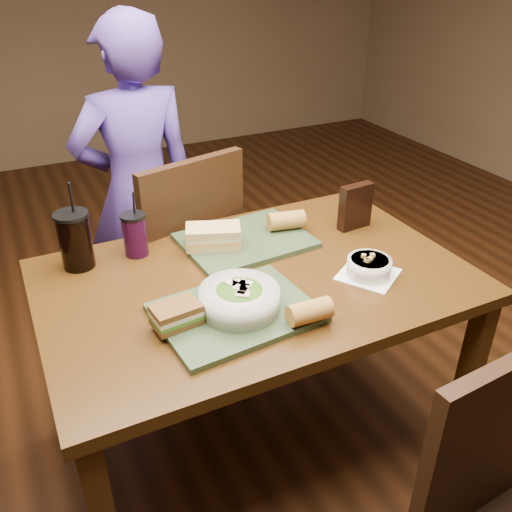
{
  "coord_description": "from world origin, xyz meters",
  "views": [
    {
      "loc": [
        -0.63,
        -1.28,
        1.64
      ],
      "look_at": [
        0.0,
        0.0,
        0.82
      ],
      "focal_mm": 38.0,
      "sensor_mm": 36.0,
      "label": 1
    }
  ],
  "objects_px": {
    "tray_near": "(236,312)",
    "baguette_far": "(286,220)",
    "cup_berry": "(135,234)",
    "chip_bag": "(355,207)",
    "chair_far": "(188,258)",
    "cup_cola": "(75,240)",
    "salad_bowl": "(240,298)",
    "dining_table": "(256,300)",
    "sandwich_near": "(176,315)",
    "soup_bowl": "(369,266)",
    "baguette_near": "(310,311)",
    "diner": "(139,192)",
    "sandwich_far": "(213,236)",
    "tray_far": "(245,240)"
  },
  "relations": [
    {
      "from": "sandwich_near",
      "to": "chip_bag",
      "type": "distance_m",
      "value": 0.83
    },
    {
      "from": "chair_far",
      "to": "cup_cola",
      "type": "bearing_deg",
      "value": -152.39
    },
    {
      "from": "cup_cola",
      "to": "chair_far",
      "type": "bearing_deg",
      "value": 27.61
    },
    {
      "from": "salad_bowl",
      "to": "sandwich_far",
      "type": "xyz_separation_m",
      "value": [
        0.07,
        0.37,
        -0.0
      ]
    },
    {
      "from": "tray_far",
      "to": "diner",
      "type": "bearing_deg",
      "value": 106.53
    },
    {
      "from": "salad_bowl",
      "to": "baguette_far",
      "type": "relative_size",
      "value": 1.72
    },
    {
      "from": "diner",
      "to": "sandwich_near",
      "type": "height_order",
      "value": "diner"
    },
    {
      "from": "diner",
      "to": "tray_far",
      "type": "xyz_separation_m",
      "value": [
        0.19,
        -0.65,
        0.03
      ]
    },
    {
      "from": "soup_bowl",
      "to": "chip_bag",
      "type": "height_order",
      "value": "chip_bag"
    },
    {
      "from": "baguette_far",
      "to": "baguette_near",
      "type": "bearing_deg",
      "value": -112.47
    },
    {
      "from": "tray_near",
      "to": "baguette_far",
      "type": "xyz_separation_m",
      "value": [
        0.36,
        0.37,
        0.04
      ]
    },
    {
      "from": "soup_bowl",
      "to": "cup_cola",
      "type": "bearing_deg",
      "value": 150.33
    },
    {
      "from": "tray_near",
      "to": "salad_bowl",
      "type": "distance_m",
      "value": 0.05
    },
    {
      "from": "soup_bowl",
      "to": "sandwich_far",
      "type": "relative_size",
      "value": 1.13
    },
    {
      "from": "dining_table",
      "to": "tray_near",
      "type": "bearing_deg",
      "value": -131.28
    },
    {
      "from": "dining_table",
      "to": "tray_far",
      "type": "xyz_separation_m",
      "value": [
        0.06,
        0.21,
        0.1
      ]
    },
    {
      "from": "chair_far",
      "to": "dining_table",
      "type": "bearing_deg",
      "value": -85.04
    },
    {
      "from": "soup_bowl",
      "to": "baguette_near",
      "type": "xyz_separation_m",
      "value": [
        -0.3,
        -0.14,
        0.02
      ]
    },
    {
      "from": "chair_far",
      "to": "cup_cola",
      "type": "height_order",
      "value": "cup_cola"
    },
    {
      "from": "dining_table",
      "to": "chair_far",
      "type": "bearing_deg",
      "value": 94.96
    },
    {
      "from": "sandwich_near",
      "to": "sandwich_far",
      "type": "height_order",
      "value": "sandwich_far"
    },
    {
      "from": "baguette_far",
      "to": "cup_berry",
      "type": "distance_m",
      "value": 0.52
    },
    {
      "from": "cup_berry",
      "to": "chip_bag",
      "type": "relative_size",
      "value": 1.36
    },
    {
      "from": "salad_bowl",
      "to": "baguette_near",
      "type": "height_order",
      "value": "salad_bowl"
    },
    {
      "from": "diner",
      "to": "chip_bag",
      "type": "distance_m",
      "value": 0.94
    },
    {
      "from": "chair_far",
      "to": "baguette_far",
      "type": "relative_size",
      "value": 7.76
    },
    {
      "from": "chair_far",
      "to": "soup_bowl",
      "type": "height_order",
      "value": "chair_far"
    },
    {
      "from": "diner",
      "to": "baguette_far",
      "type": "bearing_deg",
      "value": 115.8
    },
    {
      "from": "cup_cola",
      "to": "dining_table",
      "type": "bearing_deg",
      "value": -32.11
    },
    {
      "from": "tray_near",
      "to": "baguette_far",
      "type": "distance_m",
      "value": 0.52
    },
    {
      "from": "cup_berry",
      "to": "salad_bowl",
      "type": "bearing_deg",
      "value": -70.39
    },
    {
      "from": "baguette_far",
      "to": "cup_cola",
      "type": "height_order",
      "value": "cup_cola"
    },
    {
      "from": "cup_berry",
      "to": "sandwich_near",
      "type": "bearing_deg",
      "value": -91.78
    },
    {
      "from": "diner",
      "to": "tray_far",
      "type": "relative_size",
      "value": 3.46
    },
    {
      "from": "diner",
      "to": "salad_bowl",
      "type": "height_order",
      "value": "diner"
    },
    {
      "from": "cup_cola",
      "to": "sandwich_near",
      "type": "bearing_deg",
      "value": -69.16
    },
    {
      "from": "tray_near",
      "to": "baguette_near",
      "type": "bearing_deg",
      "value": -40.19
    },
    {
      "from": "dining_table",
      "to": "cup_berry",
      "type": "distance_m",
      "value": 0.45
    },
    {
      "from": "soup_bowl",
      "to": "cup_cola",
      "type": "distance_m",
      "value": 0.91
    },
    {
      "from": "sandwich_far",
      "to": "baguette_near",
      "type": "distance_m",
      "value": 0.5
    },
    {
      "from": "baguette_far",
      "to": "cup_cola",
      "type": "distance_m",
      "value": 0.71
    },
    {
      "from": "diner",
      "to": "cup_berry",
      "type": "xyz_separation_m",
      "value": [
        -0.16,
        -0.57,
        0.1
      ]
    },
    {
      "from": "sandwich_near",
      "to": "baguette_near",
      "type": "distance_m",
      "value": 0.35
    },
    {
      "from": "diner",
      "to": "cup_berry",
      "type": "distance_m",
      "value": 0.6
    },
    {
      "from": "sandwich_far",
      "to": "chip_bag",
      "type": "distance_m",
      "value": 0.53
    },
    {
      "from": "diner",
      "to": "chip_bag",
      "type": "relative_size",
      "value": 8.84
    },
    {
      "from": "soup_bowl",
      "to": "chip_bag",
      "type": "xyz_separation_m",
      "value": [
        0.15,
        0.29,
        0.05
      ]
    },
    {
      "from": "chair_far",
      "to": "sandwich_far",
      "type": "height_order",
      "value": "chair_far"
    },
    {
      "from": "tray_near",
      "to": "sandwich_near",
      "type": "bearing_deg",
      "value": 176.08
    },
    {
      "from": "chair_far",
      "to": "salad_bowl",
      "type": "bearing_deg",
      "value": -96.98
    }
  ]
}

